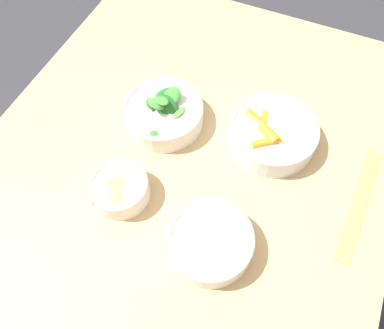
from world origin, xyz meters
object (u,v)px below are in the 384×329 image
object	(u,v)px
bowl_cookies	(120,188)
ruler	(359,203)
bowl_beans_hotdog	(211,242)
bowl_carrots	(272,133)
bowl_greens	(163,112)

from	to	relation	value
bowl_cookies	ruler	xyz separation A→B (m)	(-0.17, 0.43, -0.03)
bowl_beans_hotdog	bowl_cookies	world-z (taller)	bowl_cookies
ruler	bowl_cookies	bearing A→B (deg)	-68.87
bowl_carrots	bowl_cookies	distance (m)	0.33
bowl_cookies	bowl_greens	bearing A→B (deg)	-179.54
bowl_greens	bowl_beans_hotdog	bearing A→B (deg)	41.78
bowl_carrots	ruler	xyz separation A→B (m)	(0.07, 0.20, -0.03)
bowl_beans_hotdog	bowl_cookies	size ratio (longest dim) A/B	1.36
bowl_greens	bowl_carrots	bearing A→B (deg)	100.15
bowl_carrots	bowl_greens	bearing A→B (deg)	-79.85
bowl_greens	bowl_cookies	world-z (taller)	bowl_greens
bowl_carrots	ruler	bearing A→B (deg)	70.90
bowl_greens	ruler	bearing A→B (deg)	86.14
bowl_carrots	bowl_cookies	size ratio (longest dim) A/B	1.63
bowl_greens	bowl_cookies	size ratio (longest dim) A/B	1.53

